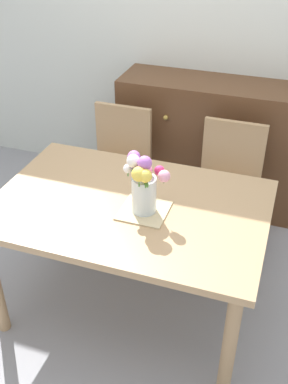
# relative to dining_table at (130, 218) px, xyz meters

# --- Properties ---
(ground_plane) EXTENTS (12.00, 12.00, 0.00)m
(ground_plane) POSITION_rel_dining_table_xyz_m (0.00, 0.00, -0.68)
(ground_plane) COLOR #939399
(back_wall) EXTENTS (7.00, 0.10, 2.80)m
(back_wall) POSITION_rel_dining_table_xyz_m (0.00, 1.60, 0.72)
(back_wall) COLOR silver
(back_wall) RESTS_ON ground_plane
(dining_table) EXTENTS (1.46, 0.98, 0.77)m
(dining_table) POSITION_rel_dining_table_xyz_m (0.00, 0.00, 0.00)
(dining_table) COLOR tan
(dining_table) RESTS_ON ground_plane
(chair_left) EXTENTS (0.42, 0.42, 0.90)m
(chair_left) POSITION_rel_dining_table_xyz_m (-0.40, 0.83, -0.16)
(chair_left) COLOR tan
(chair_left) RESTS_ON ground_plane
(chair_right) EXTENTS (0.42, 0.42, 0.90)m
(chair_right) POSITION_rel_dining_table_xyz_m (0.40, 0.83, -0.16)
(chair_right) COLOR tan
(chair_right) RESTS_ON ground_plane
(dresser) EXTENTS (1.40, 0.47, 1.00)m
(dresser) POSITION_rel_dining_table_xyz_m (0.17, 1.33, -0.18)
(dresser) COLOR brown
(dresser) RESTS_ON ground_plane
(placemat) EXTENTS (0.24, 0.24, 0.01)m
(placemat) POSITION_rel_dining_table_xyz_m (0.10, -0.04, 0.10)
(placemat) COLOR #CCB789
(placemat) RESTS_ON dining_table
(flower_vase) EXTENTS (0.24, 0.22, 0.33)m
(flower_vase) POSITION_rel_dining_table_xyz_m (0.10, -0.05, 0.28)
(flower_vase) COLOR silver
(flower_vase) RESTS_ON placemat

